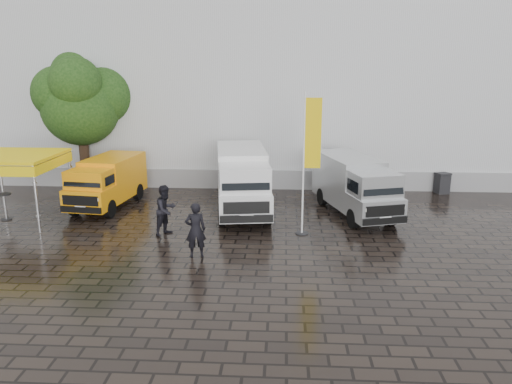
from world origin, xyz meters
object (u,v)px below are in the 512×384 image
flagpole (309,156)px  person_front (196,230)px  van_white (242,181)px  person_tent (166,210)px  cocktail_table (5,207)px  van_silver (355,187)px  van_yellow (107,183)px  canopy_tent (13,158)px  wheelie_bin (442,183)px

flagpole → person_front: 5.11m
van_white → person_tent: size_ratio=3.22×
flagpole → cocktail_table: flagpole is taller
van_silver → person_tent: 8.21m
person_front → van_silver: bearing=-152.7°
van_yellow → canopy_tent: canopy_tent is taller
van_yellow → cocktail_table: (-3.66, -2.20, -0.55)m
van_white → wheelie_bin: van_white is taller
van_silver → person_tent: (-7.58, -3.15, -0.25)m
van_white → person_front: 5.65m
van_silver → cocktail_table: size_ratio=5.00×
van_silver → wheelie_bin: bearing=21.8°
van_yellow → wheelie_bin: size_ratio=4.55×
person_front → wheelie_bin: bearing=-154.2°
van_white → cocktail_table: size_ratio=5.57×
canopy_tent → cocktail_table: canopy_tent is taller
van_yellow → cocktail_table: bearing=-141.9°
person_front → flagpole: bearing=-160.7°
cocktail_table → wheelie_bin: cocktail_table is taller
van_white → van_silver: (4.92, -0.15, -0.14)m
cocktail_table → van_white: bearing=10.6°
canopy_tent → wheelie_bin: 20.10m
van_white → wheelie_bin: bearing=13.2°
van_white → cocktail_table: 10.08m
wheelie_bin → person_front: 14.43m
person_front → canopy_tent: bearing=-39.0°
van_yellow → flagpole: size_ratio=0.89×
van_yellow → cocktail_table: van_yellow is taller
wheelie_bin → person_front: bearing=-153.9°
van_silver → cocktail_table: (-14.80, -1.69, -0.66)m
wheelie_bin → flagpole: bearing=-150.8°
van_white → flagpole: size_ratio=1.16×
van_white → canopy_tent: size_ratio=1.82×
cocktail_table → van_silver: bearing=6.5°
flagpole → van_yellow: bearing=159.9°
van_silver → flagpole: flagpole is taller
van_white → canopy_tent: (-9.31, -1.78, 1.27)m
van_yellow → cocktail_table: 4.30m
van_yellow → canopy_tent: size_ratio=1.40×
van_silver → flagpole: 3.98m
wheelie_bin → van_silver: bearing=-155.7°
canopy_tent → cocktail_table: size_ratio=3.05×
wheelie_bin → canopy_tent: bearing=-178.0°
canopy_tent → van_silver: bearing=6.5°
person_tent → canopy_tent: bearing=109.2°
canopy_tent → wheelie_bin: (19.20, 5.57, -2.10)m
person_tent → van_yellow: bearing=76.3°
flagpole → person_tent: (-5.41, -0.36, -2.09)m
van_white → flagpole: flagpole is taller
person_tent → van_white: bearing=-6.8°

